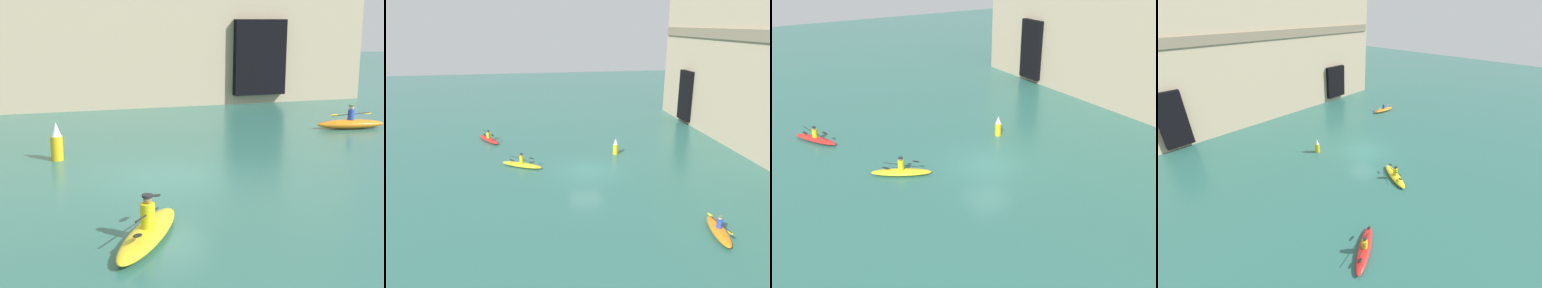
% 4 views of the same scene
% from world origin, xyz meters
% --- Properties ---
extents(ground_plane, '(120.00, 120.00, 0.00)m').
position_xyz_m(ground_plane, '(0.00, 0.00, 0.00)').
color(ground_plane, '#2D665B').
extents(kayak_red, '(3.45, 2.40, 1.08)m').
position_xyz_m(kayak_red, '(-8.98, -7.87, 0.21)').
color(kayak_red, red).
rests_on(kayak_red, ground).
extents(kayak_orange, '(3.30, 1.32, 1.13)m').
position_xyz_m(kayak_orange, '(10.27, 5.26, 0.25)').
color(kayak_orange, orange).
rests_on(kayak_orange, ground).
extents(kayak_yellow, '(2.45, 3.38, 1.12)m').
position_xyz_m(kayak_yellow, '(-1.62, -4.91, 0.21)').
color(kayak_yellow, yellow).
rests_on(kayak_yellow, ground).
extents(marker_buoy, '(0.44, 0.44, 1.41)m').
position_xyz_m(marker_buoy, '(-3.28, 3.19, 0.65)').
color(marker_buoy, yellow).
rests_on(marker_buoy, ground).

